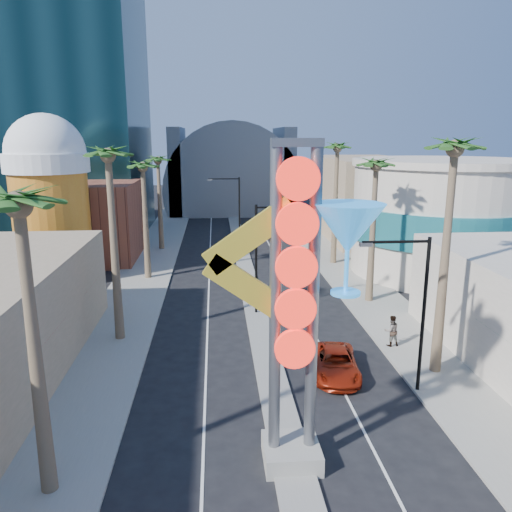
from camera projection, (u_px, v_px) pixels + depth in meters
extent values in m
cube|color=gray|center=(150.00, 264.00, 50.06)|extent=(5.00, 100.00, 0.15)
cube|color=gray|center=(336.00, 261.00, 51.57)|extent=(5.00, 100.00, 0.15)
cube|color=gray|center=(242.00, 256.00, 53.72)|extent=(1.60, 84.00, 0.15)
cube|color=black|center=(51.00, 30.00, 59.70)|extent=(20.00, 20.00, 50.00)
cube|color=brown|center=(88.00, 222.00, 51.53)|extent=(10.00, 10.00, 8.00)
cube|color=#978261|center=(363.00, 197.00, 63.53)|extent=(10.00, 20.00, 10.00)
cylinder|color=#C85B1A|center=(53.00, 226.00, 43.47)|extent=(6.40, 6.40, 10.00)
cylinder|color=white|center=(47.00, 163.00, 42.20)|extent=(7.00, 7.00, 1.60)
sphere|color=white|center=(46.00, 153.00, 42.01)|extent=(6.60, 6.60, 6.60)
cylinder|color=#BEB1A1|center=(440.00, 220.00, 46.25)|extent=(16.00, 16.00, 10.00)
cylinder|color=teal|center=(440.00, 220.00, 46.25)|extent=(16.60, 16.60, 3.00)
cylinder|color=#BEB1A1|center=(445.00, 162.00, 45.01)|extent=(16.60, 16.60, 0.60)
cylinder|color=slate|center=(231.00, 188.00, 85.75)|extent=(22.00, 16.00, 22.00)
cube|color=slate|center=(178.00, 170.00, 84.33)|extent=(2.00, 16.00, 14.00)
cube|color=slate|center=(283.00, 170.00, 85.76)|extent=(2.00, 16.00, 14.00)
cube|color=gray|center=(291.00, 453.00, 19.73)|extent=(2.20, 2.20, 0.80)
cylinder|color=slate|center=(275.00, 307.00, 18.25)|extent=(0.44, 0.44, 12.00)
cylinder|color=slate|center=(313.00, 306.00, 18.36)|extent=(0.44, 0.44, 12.00)
cube|color=slate|center=(297.00, 142.00, 16.92)|extent=(1.80, 0.50, 0.30)
cylinder|color=red|center=(298.00, 179.00, 16.86)|extent=(1.50, 0.25, 1.50)
cylinder|color=red|center=(297.00, 224.00, 17.23)|extent=(1.50, 0.25, 1.50)
cylinder|color=red|center=(296.00, 267.00, 17.59)|extent=(1.50, 0.25, 1.50)
cylinder|color=red|center=(296.00, 309.00, 17.95)|extent=(1.50, 0.25, 1.50)
cylinder|color=red|center=(295.00, 349.00, 18.32)|extent=(1.50, 0.25, 1.50)
cube|color=yellow|center=(250.00, 236.00, 17.54)|extent=(3.47, 0.25, 2.80)
cube|color=yellow|center=(251.00, 290.00, 18.01)|extent=(3.47, 0.25, 2.80)
cone|color=#2A96F1|center=(348.00, 228.00, 17.78)|extent=(2.60, 2.60, 1.80)
cylinder|color=#2A96F1|center=(346.00, 272.00, 18.15)|extent=(0.16, 0.16, 1.60)
cylinder|color=#2A96F1|center=(345.00, 293.00, 18.34)|extent=(1.10, 1.10, 0.12)
cylinder|color=black|center=(256.00, 261.00, 35.36)|extent=(0.18, 0.18, 8.00)
cube|color=black|center=(282.00, 207.00, 34.62)|extent=(3.60, 0.12, 0.12)
cube|color=slate|center=(305.00, 208.00, 34.77)|extent=(0.60, 0.25, 0.18)
cylinder|color=black|center=(239.00, 211.00, 58.62)|extent=(0.18, 0.18, 8.00)
cube|color=black|center=(224.00, 179.00, 57.58)|extent=(3.60, 0.12, 0.12)
cube|color=slate|center=(210.00, 180.00, 57.48)|extent=(0.60, 0.25, 0.18)
cylinder|color=black|center=(423.00, 317.00, 24.31)|extent=(0.18, 0.18, 8.00)
cube|color=black|center=(396.00, 242.00, 23.29)|extent=(3.24, 0.12, 0.12)
cube|color=slate|center=(366.00, 244.00, 23.20)|extent=(0.60, 0.25, 0.18)
cylinder|color=brown|center=(36.00, 359.00, 16.91)|extent=(0.40, 0.40, 10.50)
sphere|color=#1C4416|center=(18.00, 205.00, 15.68)|extent=(2.40, 2.40, 2.40)
cylinder|color=brown|center=(114.00, 252.00, 30.36)|extent=(0.40, 0.40, 11.50)
sphere|color=#1C4416|center=(108.00, 156.00, 29.01)|extent=(2.40, 2.40, 2.40)
cylinder|color=brown|center=(146.00, 224.00, 44.10)|extent=(0.40, 0.40, 10.00)
sphere|color=#1C4416|center=(143.00, 167.00, 42.93)|extent=(2.40, 2.40, 2.40)
cylinder|color=brown|center=(160.00, 206.00, 55.73)|extent=(0.40, 0.40, 10.00)
sphere|color=#1C4416|center=(158.00, 161.00, 54.56)|extent=(2.40, 2.40, 2.40)
cylinder|color=brown|center=(444.00, 267.00, 25.92)|extent=(0.40, 0.40, 12.00)
sphere|color=#1C4416|center=(455.00, 149.00, 24.51)|extent=(2.40, 2.40, 2.40)
cylinder|color=brown|center=(372.00, 236.00, 37.72)|extent=(0.40, 0.40, 10.50)
sphere|color=#1C4416|center=(376.00, 166.00, 36.49)|extent=(2.40, 2.40, 2.40)
cylinder|color=brown|center=(335.00, 207.00, 49.23)|extent=(0.40, 0.40, 11.50)
sphere|color=#1C4416|center=(337.00, 148.00, 47.89)|extent=(2.40, 2.40, 2.40)
imported|color=#9A200B|center=(336.00, 363.00, 26.86)|extent=(2.90, 5.18, 1.37)
imported|color=gray|center=(391.00, 331.00, 30.26)|extent=(1.01, 0.83, 1.92)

